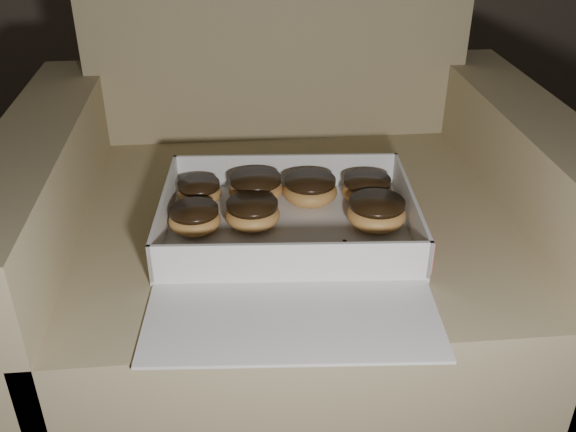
# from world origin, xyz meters

# --- Properties ---
(armchair) EXTENTS (1.00, 0.85, 1.05)m
(armchair) POSITION_xyz_m (-0.30, 0.85, 0.33)
(armchair) COLOR #968760
(armchair) RESTS_ON floor
(bakery_box) EXTENTS (0.45, 0.51, 0.07)m
(bakery_box) POSITION_xyz_m (-0.32, 0.65, 0.48)
(bakery_box) COLOR white
(bakery_box) RESTS_ON armchair
(donut_a) EXTENTS (0.09, 0.09, 0.04)m
(donut_a) POSITION_xyz_m (-0.47, 0.70, 0.50)
(donut_a) COLOR #D08849
(donut_a) RESTS_ON bakery_box
(donut_b) EXTENTS (0.10, 0.10, 0.05)m
(donut_b) POSITION_xyz_m (-0.17, 0.68, 0.50)
(donut_b) COLOR #D08849
(donut_b) RESTS_ON bakery_box
(donut_c) EXTENTS (0.09, 0.09, 0.05)m
(donut_c) POSITION_xyz_m (-0.38, 0.70, 0.50)
(donut_c) COLOR #D08849
(donut_c) RESTS_ON bakery_box
(donut_d) EXTENTS (0.09, 0.09, 0.05)m
(donut_d) POSITION_xyz_m (-0.17, 0.77, 0.50)
(donut_d) COLOR #D08849
(donut_d) RESTS_ON bakery_box
(donut_e) EXTENTS (0.10, 0.10, 0.05)m
(donut_e) POSITION_xyz_m (-0.37, 0.79, 0.50)
(donut_e) COLOR #D08849
(donut_e) RESTS_ON bakery_box
(donut_f) EXTENTS (0.08, 0.08, 0.04)m
(donut_f) POSITION_xyz_m (-0.47, 0.79, 0.50)
(donut_f) COLOR #D08849
(donut_f) RESTS_ON bakery_box
(donut_g) EXTENTS (0.10, 0.10, 0.05)m
(donut_g) POSITION_xyz_m (-0.27, 0.77, 0.50)
(donut_g) COLOR #D08849
(donut_g) RESTS_ON bakery_box
(crumb_a) EXTENTS (0.01, 0.01, 0.00)m
(crumb_a) POSITION_xyz_m (-0.29, 0.56, 0.48)
(crumb_a) COLOR black
(crumb_a) RESTS_ON bakery_box
(crumb_b) EXTENTS (0.01, 0.01, 0.00)m
(crumb_b) POSITION_xyz_m (-0.17, 0.62, 0.48)
(crumb_b) COLOR black
(crumb_b) RESTS_ON bakery_box
(crumb_c) EXTENTS (0.01, 0.01, 0.00)m
(crumb_c) POSITION_xyz_m (-0.23, 0.64, 0.48)
(crumb_c) COLOR black
(crumb_c) RESTS_ON bakery_box
(crumb_d) EXTENTS (0.01, 0.01, 0.00)m
(crumb_d) POSITION_xyz_m (-0.43, 0.64, 0.48)
(crumb_d) COLOR black
(crumb_d) RESTS_ON bakery_box
(crumb_e) EXTENTS (0.01, 0.01, 0.00)m
(crumb_e) POSITION_xyz_m (-0.51, 0.59, 0.48)
(crumb_e) COLOR black
(crumb_e) RESTS_ON bakery_box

